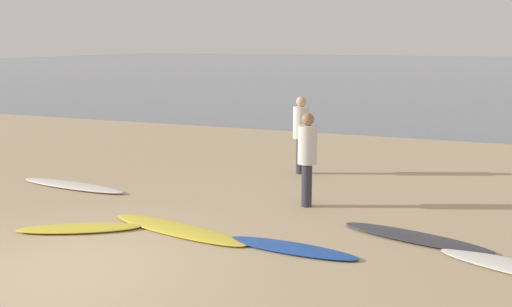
{
  "coord_description": "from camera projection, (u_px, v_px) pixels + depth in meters",
  "views": [
    {
      "loc": [
        4.82,
        -5.62,
        3.0
      ],
      "look_at": [
        0.53,
        5.49,
        0.6
      ],
      "focal_mm": 39.52,
      "sensor_mm": 36.0,
      "label": 1
    }
  ],
  "objects": [
    {
      "name": "surfboard_4",
      "position": [
        291.0,
        248.0,
        8.18
      ],
      "size": [
        2.06,
        0.62,
        0.07
      ],
      "primitive_type": "ellipsoid",
      "rotation": [
        0.0,
        0.0,
        -0.08
      ],
      "color": "#1E479E",
      "rests_on": "ground"
    },
    {
      "name": "surfboard_3",
      "position": [
        177.0,
        229.0,
        9.01
      ],
      "size": [
        2.76,
        1.15,
        0.06
      ],
      "primitive_type": "ellipsoid",
      "rotation": [
        0.0,
        0.0,
        -0.22
      ],
      "color": "yellow",
      "rests_on": "ground"
    },
    {
      "name": "person_0",
      "position": [
        307.0,
        152.0,
        10.16
      ],
      "size": [
        0.35,
        0.35,
        1.73
      ],
      "rotation": [
        0.0,
        0.0,
        0.3
      ],
      "color": "#2D2D38",
      "rests_on": "ground"
    },
    {
      "name": "ocean_water",
      "position": [
        430.0,
        67.0,
        64.37
      ],
      "size": [
        140.0,
        100.0,
        0.01
      ],
      "primitive_type": "cube",
      "color": "slate",
      "rests_on": "ground"
    },
    {
      "name": "surfboard_1",
      "position": [
        72.0,
        185.0,
        11.67
      ],
      "size": [
        2.68,
        0.7,
        0.09
      ],
      "primitive_type": "ellipsoid",
      "rotation": [
        0.0,
        0.0,
        -0.09
      ],
      "color": "silver",
      "rests_on": "ground"
    },
    {
      "name": "ground_plane",
      "position": [
        294.0,
        147.0,
        16.59
      ],
      "size": [
        120.0,
        120.0,
        0.2
      ],
      "primitive_type": "cube",
      "color": "tan",
      "rests_on": "ground"
    },
    {
      "name": "surfboard_5",
      "position": [
        415.0,
        237.0,
        8.62
      ],
      "size": [
        2.39,
        1.09,
        0.07
      ],
      "primitive_type": "ellipsoid",
      "rotation": [
        0.0,
        0.0,
        -0.25
      ],
      "color": "#333338",
      "rests_on": "ground"
    },
    {
      "name": "person_1",
      "position": [
        301.0,
        128.0,
        12.71
      ],
      "size": [
        0.36,
        0.36,
        1.77
      ],
      "rotation": [
        0.0,
        0.0,
        0.02
      ],
      "color": "#2D2D38",
      "rests_on": "ground"
    },
    {
      "name": "surfboard_2",
      "position": [
        79.0,
        228.0,
        9.03
      ],
      "size": [
        1.97,
        1.32,
        0.08
      ],
      "primitive_type": "ellipsoid",
      "rotation": [
        0.0,
        0.0,
        0.47
      ],
      "color": "yellow",
      "rests_on": "ground"
    }
  ]
}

